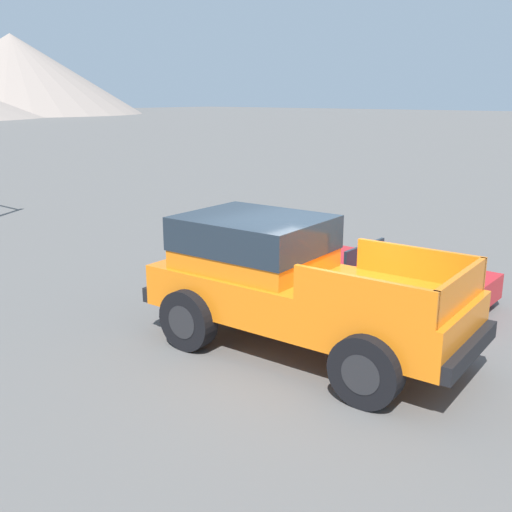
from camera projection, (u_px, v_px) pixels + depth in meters
name	position (u px, v px, depth m)	size (l,w,h in m)	color
ground_plane	(306.00, 346.00, 9.54)	(320.00, 320.00, 0.00)	#5B5956
orange_pickup_truck	(286.00, 276.00, 9.29)	(2.60, 5.30, 2.03)	orange
red_convertible_car	(385.00, 277.00, 11.81)	(2.01, 4.07, 1.00)	red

